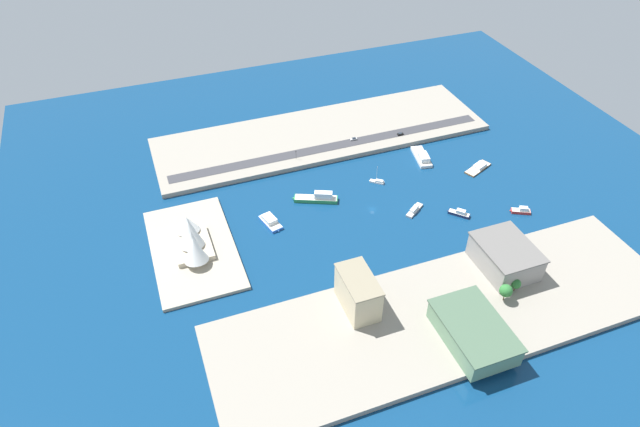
{
  "coord_description": "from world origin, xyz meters",
  "views": [
    {
      "loc": [
        -238.56,
        123.12,
        219.15
      ],
      "look_at": [
        4.75,
        32.72,
        2.35
      ],
      "focal_mm": 31.42,
      "sensor_mm": 36.0,
      "label": 1
    }
  ],
  "objects_px": {
    "yacht_sleek_gray": "(414,210)",
    "terminal_long_green": "(473,332)",
    "tugboat_red": "(521,211)",
    "van_white": "(354,139)",
    "traffic_light_waterfront": "(296,154)",
    "carpark_squat_concrete": "(505,256)",
    "opera_landmark": "(191,237)",
    "ferry_white_commuter": "(422,157)",
    "catamaran_blue": "(270,221)",
    "ferry_green_doubledeck": "(318,198)",
    "office_block_beige": "(358,293)",
    "sailboat_small_white": "(378,181)",
    "suv_black": "(400,134)",
    "barge_flat_brown": "(479,167)",
    "patrol_launch_navy": "(459,213)"
  },
  "relations": [
    {
      "from": "yacht_sleek_gray",
      "to": "opera_landmark",
      "type": "height_order",
      "value": "opera_landmark"
    },
    {
      "from": "sailboat_small_white",
      "to": "office_block_beige",
      "type": "relative_size",
      "value": 0.47
    },
    {
      "from": "ferry_green_doubledeck",
      "to": "traffic_light_waterfront",
      "type": "relative_size",
      "value": 4.32
    },
    {
      "from": "terminal_long_green",
      "to": "opera_landmark",
      "type": "relative_size",
      "value": 1.03
    },
    {
      "from": "terminal_long_green",
      "to": "van_white",
      "type": "distance_m",
      "value": 181.68
    },
    {
      "from": "suv_black",
      "to": "tugboat_red",
      "type": "bearing_deg",
      "value": -162.61
    },
    {
      "from": "office_block_beige",
      "to": "terminal_long_green",
      "type": "bearing_deg",
      "value": -131.47
    },
    {
      "from": "sailboat_small_white",
      "to": "suv_black",
      "type": "height_order",
      "value": "sailboat_small_white"
    },
    {
      "from": "barge_flat_brown",
      "to": "sailboat_small_white",
      "type": "relative_size",
      "value": 1.75
    },
    {
      "from": "van_white",
      "to": "ferry_white_commuter",
      "type": "bearing_deg",
      "value": -133.2
    },
    {
      "from": "opera_landmark",
      "to": "ferry_white_commuter",
      "type": "bearing_deg",
      "value": -77.5
    },
    {
      "from": "tugboat_red",
      "to": "yacht_sleek_gray",
      "type": "bearing_deg",
      "value": 68.61
    },
    {
      "from": "ferry_white_commuter",
      "to": "office_block_beige",
      "type": "xyz_separation_m",
      "value": [
        -108.79,
        95.54,
        11.36
      ]
    },
    {
      "from": "ferry_green_doubledeck",
      "to": "tugboat_red",
      "type": "xyz_separation_m",
      "value": [
        -54.1,
        -112.6,
        -0.81
      ]
    },
    {
      "from": "ferry_green_doubledeck",
      "to": "tugboat_red",
      "type": "relative_size",
      "value": 2.24
    },
    {
      "from": "office_block_beige",
      "to": "carpark_squat_concrete",
      "type": "bearing_deg",
      "value": -91.01
    },
    {
      "from": "suv_black",
      "to": "patrol_launch_navy",
      "type": "bearing_deg",
      "value": 176.72
    },
    {
      "from": "yacht_sleek_gray",
      "to": "traffic_light_waterfront",
      "type": "xyz_separation_m",
      "value": [
        74.68,
        51.43,
        6.47
      ]
    },
    {
      "from": "patrol_launch_navy",
      "to": "yacht_sleek_gray",
      "type": "bearing_deg",
      "value": 61.87
    },
    {
      "from": "suv_black",
      "to": "opera_landmark",
      "type": "relative_size",
      "value": 0.11
    },
    {
      "from": "tugboat_red",
      "to": "sailboat_small_white",
      "type": "height_order",
      "value": "sailboat_small_white"
    },
    {
      "from": "tugboat_red",
      "to": "carpark_squat_concrete",
      "type": "height_order",
      "value": "carpark_squat_concrete"
    },
    {
      "from": "yacht_sleek_gray",
      "to": "carpark_squat_concrete",
      "type": "xyz_separation_m",
      "value": [
        -61.76,
        -20.43,
        9.62
      ]
    },
    {
      "from": "ferry_white_commuter",
      "to": "patrol_launch_navy",
      "type": "distance_m",
      "value": 61.68
    },
    {
      "from": "opera_landmark",
      "to": "carpark_squat_concrete",
      "type": "bearing_deg",
      "value": -115.58
    },
    {
      "from": "tugboat_red",
      "to": "traffic_light_waterfront",
      "type": "distance_m",
      "value": 149.22
    },
    {
      "from": "tugboat_red",
      "to": "terminal_long_green",
      "type": "bearing_deg",
      "value": 132.11
    },
    {
      "from": "ferry_white_commuter",
      "to": "barge_flat_brown",
      "type": "xyz_separation_m",
      "value": [
        -23.24,
        -30.6,
        -1.01
      ]
    },
    {
      "from": "tugboat_red",
      "to": "carpark_squat_concrete",
      "type": "bearing_deg",
      "value": 133.45
    },
    {
      "from": "yacht_sleek_gray",
      "to": "terminal_long_green",
      "type": "distance_m",
      "value": 100.64
    },
    {
      "from": "barge_flat_brown",
      "to": "ferry_green_doubledeck",
      "type": "bearing_deg",
      "value": 87.44
    },
    {
      "from": "yacht_sleek_gray",
      "to": "catamaran_blue",
      "type": "xyz_separation_m",
      "value": [
        19.88,
        86.2,
        0.57
      ]
    },
    {
      "from": "ferry_white_commuter",
      "to": "sailboat_small_white",
      "type": "height_order",
      "value": "sailboat_small_white"
    },
    {
      "from": "barge_flat_brown",
      "to": "traffic_light_waterfront",
      "type": "bearing_deg",
      "value": 66.44
    },
    {
      "from": "tugboat_red",
      "to": "suv_black",
      "type": "distance_m",
      "value": 106.05
    },
    {
      "from": "terminal_long_green",
      "to": "van_white",
      "type": "height_order",
      "value": "terminal_long_green"
    },
    {
      "from": "catamaran_blue",
      "to": "van_white",
      "type": "distance_m",
      "value": 102.55
    },
    {
      "from": "van_white",
      "to": "suv_black",
      "type": "xyz_separation_m",
      "value": [
        -5.46,
        -34.25,
        -0.03
      ]
    },
    {
      "from": "patrol_launch_navy",
      "to": "suv_black",
      "type": "distance_m",
      "value": 90.32
    },
    {
      "from": "ferry_green_doubledeck",
      "to": "patrol_launch_navy",
      "type": "bearing_deg",
      "value": -119.62
    },
    {
      "from": "yacht_sleek_gray",
      "to": "sailboat_small_white",
      "type": "xyz_separation_m",
      "value": [
        34.54,
        8.85,
        -0.16
      ]
    },
    {
      "from": "carpark_squat_concrete",
      "to": "suv_black",
      "type": "xyz_separation_m",
      "value": [
        139.2,
        -8.47,
        -6.57
      ]
    },
    {
      "from": "ferry_white_commuter",
      "to": "opera_landmark",
      "type": "height_order",
      "value": "opera_landmark"
    },
    {
      "from": "office_block_beige",
      "to": "suv_black",
      "type": "height_order",
      "value": "office_block_beige"
    },
    {
      "from": "ferry_white_commuter",
      "to": "traffic_light_waterfront",
      "type": "xyz_separation_m",
      "value": [
        26.15,
        82.68,
        5.61
      ]
    },
    {
      "from": "catamaran_blue",
      "to": "opera_landmark",
      "type": "height_order",
      "value": "opera_landmark"
    },
    {
      "from": "van_white",
      "to": "traffic_light_waterfront",
      "type": "distance_m",
      "value": 46.93
    },
    {
      "from": "office_block_beige",
      "to": "opera_landmark",
      "type": "relative_size",
      "value": 0.67
    },
    {
      "from": "yacht_sleek_gray",
      "to": "ferry_white_commuter",
      "type": "bearing_deg",
      "value": -32.79
    },
    {
      "from": "barge_flat_brown",
      "to": "terminal_long_green",
      "type": "distance_m",
      "value": 149.08
    }
  ]
}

